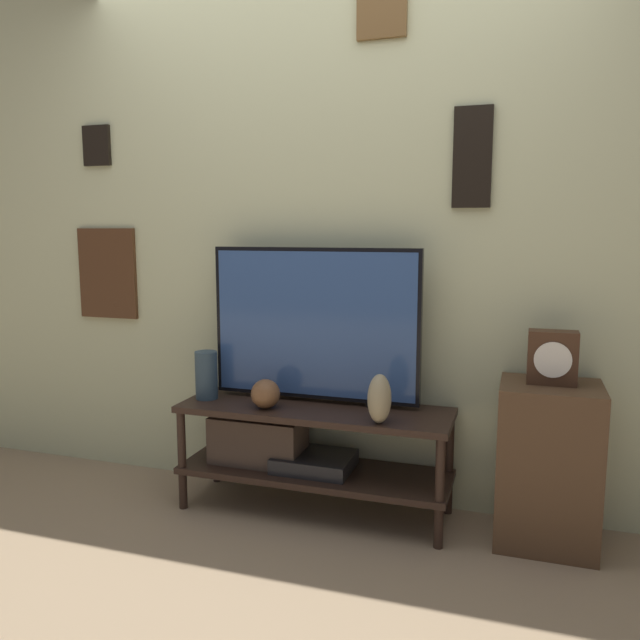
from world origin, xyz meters
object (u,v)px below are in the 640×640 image
(vase_round_glass, at_px, (265,394))
(vase_urn_stoneware, at_px, (379,399))
(mantel_clock, at_px, (552,357))
(vase_tall_ceramic, at_px, (206,375))
(television, at_px, (315,324))

(vase_round_glass, distance_m, vase_urn_stoneware, 0.55)
(vase_round_glass, bearing_deg, mantel_clock, 5.68)
(vase_urn_stoneware, height_order, mantel_clock, mantel_clock)
(mantel_clock, bearing_deg, vase_urn_stoneware, -165.27)
(vase_round_glass, bearing_deg, vase_tall_ceramic, 168.93)
(vase_round_glass, height_order, vase_tall_ceramic, vase_tall_ceramic)
(vase_tall_ceramic, relative_size, vase_urn_stoneware, 1.09)
(vase_round_glass, distance_m, vase_tall_ceramic, 0.35)
(vase_round_glass, relative_size, vase_urn_stoneware, 0.64)
(television, relative_size, mantel_clock, 4.53)
(vase_urn_stoneware, bearing_deg, television, 148.03)
(television, bearing_deg, vase_urn_stoneware, -31.97)
(mantel_clock, bearing_deg, television, 177.32)
(vase_round_glass, xyz_separation_m, vase_urn_stoneware, (0.55, -0.06, 0.04))
(vase_tall_ceramic, xyz_separation_m, mantel_clock, (1.58, 0.06, 0.18))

